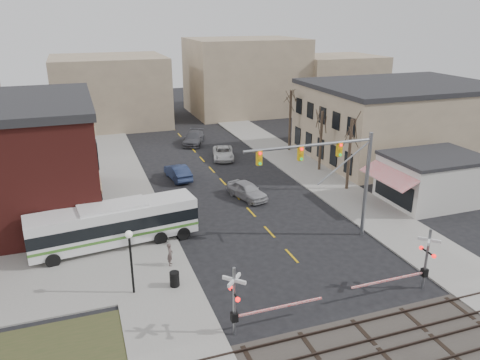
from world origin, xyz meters
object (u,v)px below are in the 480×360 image
(car_b, at_px, (178,172))
(car_c, at_px, (223,153))
(street_lamp, at_px, (130,249))
(car_d, at_px, (194,138))
(trash_bin, at_px, (175,279))
(pedestrian_far, at_px, (138,227))
(transit_bus, at_px, (114,224))
(traffic_signal_mast, at_px, (336,167))
(car_a, at_px, (247,190))
(rr_crossing_east, at_px, (420,261))
(pedestrian_near, at_px, (170,254))
(rr_crossing_west, at_px, (242,301))

(car_b, distance_m, car_c, 8.28)
(street_lamp, relative_size, car_d, 0.76)
(trash_bin, xyz_separation_m, pedestrian_far, (-1.20, 7.09, 0.48))
(transit_bus, xyz_separation_m, car_c, (13.75, 17.77, -1.04))
(transit_bus, xyz_separation_m, traffic_signal_mast, (15.11, -4.43, 4.00))
(traffic_signal_mast, relative_size, street_lamp, 2.39)
(transit_bus, xyz_separation_m, pedestrian_far, (1.67, 0.24, -0.65))
(traffic_signal_mast, distance_m, car_a, 11.42)
(transit_bus, distance_m, rr_crossing_east, 20.61)
(pedestrian_near, bearing_deg, car_a, -26.85)
(street_lamp, bearing_deg, rr_crossing_east, -17.73)
(rr_crossing_west, height_order, car_d, rr_crossing_west)
(rr_crossing_west, xyz_separation_m, trash_bin, (-2.45, 5.45, -1.38))
(traffic_signal_mast, xyz_separation_m, rr_crossing_west, (-9.79, -7.88, -3.76))
(trash_bin, bearing_deg, car_d, 73.89)
(car_b, bearing_deg, car_c, -147.46)
(rr_crossing_west, distance_m, car_d, 38.09)
(pedestrian_near, xyz_separation_m, pedestrian_far, (-1.45, 4.51, 0.16))
(car_b, height_order, pedestrian_far, pedestrian_far)
(rr_crossing_west, distance_m, street_lamp, 7.50)
(rr_crossing_east, bearing_deg, rr_crossing_west, -178.39)
(rr_crossing_west, distance_m, pedestrian_far, 13.09)
(traffic_signal_mast, height_order, street_lamp, traffic_signal_mast)
(street_lamp, relative_size, car_b, 0.88)
(trash_bin, bearing_deg, car_b, 77.11)
(transit_bus, xyz_separation_m, rr_crossing_west, (5.31, -12.31, 0.24))
(street_lamp, bearing_deg, rr_crossing_west, -48.49)
(transit_bus, bearing_deg, rr_crossing_east, -35.55)
(rr_crossing_west, relative_size, rr_crossing_east, 1.00)
(traffic_signal_mast, distance_m, car_b, 19.34)
(street_lamp, distance_m, car_c, 28.02)
(transit_bus, distance_m, pedestrian_near, 5.35)
(transit_bus, height_order, car_c, transit_bus)
(street_lamp, height_order, pedestrian_near, street_lamp)
(pedestrian_far, bearing_deg, pedestrian_near, -122.58)
(car_c, bearing_deg, car_b, -126.15)
(car_a, height_order, car_d, car_d)
(car_d, bearing_deg, car_a, -65.73)
(transit_bus, height_order, traffic_signal_mast, traffic_signal_mast)
(trash_bin, relative_size, pedestrian_near, 0.59)
(pedestrian_near, bearing_deg, pedestrian_far, 33.79)
(rr_crossing_east, height_order, trash_bin, rr_crossing_east)
(transit_bus, xyz_separation_m, trash_bin, (2.86, -6.85, -1.14))
(traffic_signal_mast, xyz_separation_m, pedestrian_near, (-11.99, 0.15, -4.81))
(pedestrian_far, bearing_deg, trash_bin, -130.78)
(traffic_signal_mast, distance_m, pedestrian_far, 14.96)
(car_c, height_order, pedestrian_near, pedestrian_near)
(traffic_signal_mast, distance_m, rr_crossing_east, 8.60)
(car_b, relative_size, pedestrian_near, 2.91)
(rr_crossing_east, bearing_deg, car_b, 111.08)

